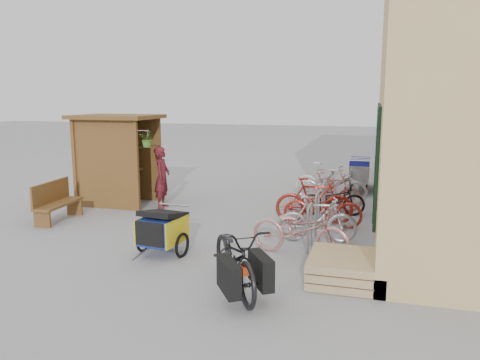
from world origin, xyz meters
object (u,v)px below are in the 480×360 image
(pallet_stack, at_px, (341,268))
(bike_4, at_px, (333,199))
(kiosk, at_px, (115,147))
(bike_6, at_px, (331,185))
(shopping_carts, at_px, (360,170))
(bench, at_px, (56,201))
(bike_1, at_px, (317,219))
(bike_5, at_px, (329,191))
(bike_7, at_px, (326,181))
(child_trailer, at_px, (162,228))
(person_kiosk, at_px, (162,177))
(bike_0, at_px, (300,230))
(bike_3, at_px, (314,201))
(cargo_bike, at_px, (236,258))
(bike_2, at_px, (323,207))

(pallet_stack, distance_m, bike_4, 4.24)
(kiosk, height_order, bike_6, kiosk)
(shopping_carts, bearing_deg, bench, -138.72)
(bike_1, distance_m, bike_5, 2.76)
(bike_7, bearing_deg, kiosk, 113.21)
(pallet_stack, bearing_deg, shopping_carts, 90.00)
(pallet_stack, bearing_deg, child_trailer, 173.14)
(bike_4, bearing_deg, bench, 100.07)
(kiosk, height_order, bike_1, kiosk)
(bike_7, bearing_deg, bench, 127.36)
(person_kiosk, relative_size, bike_0, 0.86)
(kiosk, xyz_separation_m, child_trailer, (3.02, -3.48, -1.07))
(bike_3, height_order, bike_7, bike_7)
(shopping_carts, bearing_deg, bike_6, -106.47)
(bench, distance_m, bike_6, 7.01)
(cargo_bike, bearing_deg, bike_7, 51.47)
(child_trailer, bearing_deg, bike_4, 60.97)
(bike_4, bearing_deg, bike_5, 4.75)
(shopping_carts, height_order, bike_5, shopping_carts)
(pallet_stack, height_order, cargo_bike, cargo_bike)
(bike_7, bearing_deg, bike_5, -168.25)
(cargo_bike, distance_m, bike_7, 6.80)
(child_trailer, bearing_deg, bike_5, 65.23)
(child_trailer, relative_size, bike_1, 0.97)
(kiosk, relative_size, bike_1, 1.60)
(shopping_carts, bearing_deg, bike_1, -95.99)
(bike_3, bearing_deg, shopping_carts, -16.68)
(child_trailer, relative_size, bike_5, 0.91)
(cargo_bike, height_order, bike_5, cargo_bike)
(bike_5, bearing_deg, bike_2, 178.84)
(bench, distance_m, bike_4, 6.59)
(pallet_stack, distance_m, child_trailer, 3.30)
(person_kiosk, bearing_deg, bench, 129.75)
(pallet_stack, relative_size, person_kiosk, 0.75)
(shopping_carts, bearing_deg, bike_4, -98.26)
(kiosk, xyz_separation_m, bike_6, (5.61, 1.60, -1.05))
(person_kiosk, bearing_deg, bike_6, -75.54)
(shopping_carts, relative_size, bike_1, 1.28)
(bike_2, distance_m, bike_3, 0.34)
(kiosk, xyz_separation_m, bike_7, (5.43, 2.05, -1.02))
(bike_2, relative_size, bike_6, 0.91)
(bench, bearing_deg, bike_4, 15.71)
(bike_2, bearing_deg, bench, 99.40)
(bike_5, xyz_separation_m, bike_7, (-0.20, 1.26, 0.03))
(pallet_stack, xyz_separation_m, bike_3, (-0.85, 3.31, 0.32))
(bike_5, bearing_deg, bike_1, 179.33)
(bike_1, bearing_deg, bike_7, -4.54)
(kiosk, bearing_deg, pallet_stack, -31.66)
(bike_1, bearing_deg, bike_3, 2.00)
(bike_4, height_order, bike_5, bike_5)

